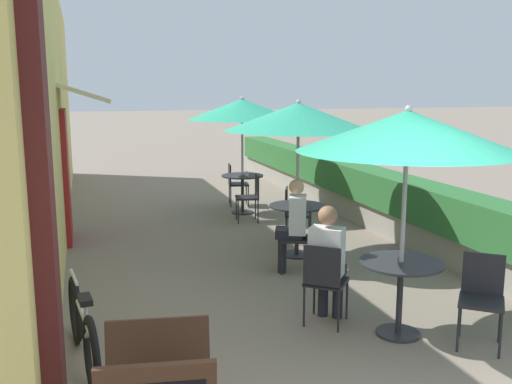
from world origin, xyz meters
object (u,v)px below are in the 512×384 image
at_px(patio_umbrella_near, 408,131).
at_px(cafe_chair_mid_right, 293,210).
at_px(cafe_chair_far_left, 235,181).
at_px(coffee_cup_far, 247,174).
at_px(patio_table_far, 242,185).
at_px(bicycle_leaning, 83,330).
at_px(cafe_chair_near_left, 324,278).
at_px(cafe_chair_near_right, 482,292).
at_px(patio_umbrella_far, 242,109).
at_px(cafe_chair_mid_left, 302,234).
at_px(patio_table_mid, 297,218).
at_px(cafe_chair_far_right, 251,194).
at_px(seated_patron_mid_left, 293,221).
at_px(seated_patron_near_left, 328,259).
at_px(patio_umbrella_mid, 298,117).
at_px(patio_table_near, 400,281).
at_px(coffee_cup_mid, 292,202).

relative_size(patio_umbrella_near, cafe_chair_mid_right, 2.60).
bearing_deg(cafe_chair_far_left, patio_umbrella_near, 8.72).
distance_m(patio_umbrella_near, coffee_cup_far, 5.84).
xyz_separation_m(patio_table_far, bicycle_leaning, (-3.03, -5.65, -0.21)).
bearing_deg(cafe_chair_near_left, cafe_chair_near_right, 5.85).
relative_size(patio_umbrella_near, coffee_cup_far, 25.15).
bearing_deg(patio_umbrella_far, cafe_chair_mid_right, -85.22).
distance_m(cafe_chair_near_right, cafe_chair_mid_left, 2.67).
height_order(cafe_chair_near_right, coffee_cup_far, cafe_chair_near_right).
distance_m(patio_table_mid, cafe_chair_far_right, 2.27).
bearing_deg(cafe_chair_far_left, seated_patron_mid_left, 4.49).
bearing_deg(cafe_chair_far_right, seated_patron_near_left, -177.29).
xyz_separation_m(patio_umbrella_near, coffee_cup_far, (0.07, 5.71, -1.22)).
height_order(patio_table_mid, patio_table_far, same).
distance_m(patio_umbrella_mid, cafe_chair_mid_right, 1.68).
distance_m(patio_umbrella_near, seated_patron_mid_left, 2.57).
relative_size(patio_table_near, cafe_chair_mid_right, 0.93).
bearing_deg(cafe_chair_mid_right, cafe_chair_far_left, -155.09).
xyz_separation_m(cafe_chair_near_left, cafe_chair_mid_left, (0.43, 1.72, 0.00)).
bearing_deg(patio_umbrella_far, coffee_cup_far, -74.64).
distance_m(patio_table_mid, patio_umbrella_mid, 1.46).
bearing_deg(coffee_cup_mid, patio_table_mid, -36.62).
distance_m(cafe_chair_near_right, seated_patron_mid_left, 2.75).
xyz_separation_m(seated_patron_mid_left, cafe_chair_far_right, (0.29, 2.94, -0.17)).
bearing_deg(cafe_chair_near_left, coffee_cup_mid, 116.41).
height_order(patio_table_near, cafe_chair_far_right, cafe_chair_far_right).
distance_m(patio_umbrella_mid, cafe_chair_mid_left, 1.68).
bearing_deg(coffee_cup_far, patio_umbrella_near, -90.72).
height_order(cafe_chair_near_left, coffee_cup_far, cafe_chair_near_left).
relative_size(cafe_chair_far_left, bicycle_leaning, 0.51).
height_order(patio_table_near, patio_table_far, same).
xyz_separation_m(patio_table_near, cafe_chair_mid_left, (-0.20, 2.13, -0.04)).
height_order(cafe_chair_near_right, patio_table_mid, cafe_chair_near_right).
xyz_separation_m(cafe_chair_near_right, coffee_cup_mid, (-0.68, 3.31, 0.28)).
relative_size(cafe_chair_mid_left, patio_table_far, 1.07).
height_order(patio_table_near, patio_table_mid, same).
bearing_deg(cafe_chair_near_right, cafe_chair_mid_right, -44.90).
bearing_deg(cafe_chair_far_left, seated_patron_near_left, 3.48).
xyz_separation_m(coffee_cup_mid, cafe_chair_far_right, (0.04, 2.22, -0.28)).
distance_m(seated_patron_near_left, coffee_cup_far, 5.25).
height_order(patio_table_near, bicycle_leaning, patio_table_near).
distance_m(patio_table_near, cafe_chair_mid_right, 3.58).
relative_size(seated_patron_near_left, coffee_cup_mid, 13.89).
distance_m(seated_patron_mid_left, cafe_chair_far_left, 4.46).
height_order(patio_umbrella_near, cafe_chair_far_right, patio_umbrella_near).
distance_m(seated_patron_mid_left, cafe_chair_mid_right, 1.50).
bearing_deg(coffee_cup_far, cafe_chair_near_left, -97.51).
xyz_separation_m(patio_umbrella_near, cafe_chair_near_left, (-0.63, 0.41, -1.51)).
bearing_deg(seated_patron_mid_left, patio_table_near, -149.86).
height_order(cafe_chair_near_right, seated_patron_mid_left, seated_patron_mid_left).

